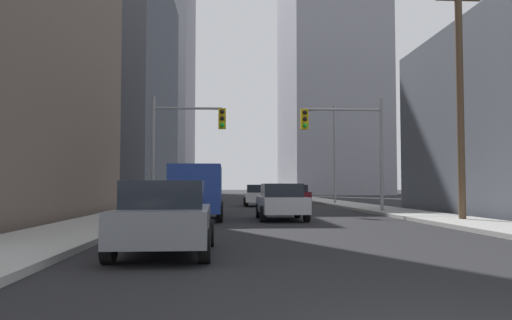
% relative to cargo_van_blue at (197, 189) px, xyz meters
% --- Properties ---
extents(sidewalk_left, '(2.82, 160.00, 0.15)m').
position_rel_cargo_van_blue_xyz_m(sidewalk_left, '(-3.31, 32.32, -1.21)').
color(sidewalk_left, '#9E9E99').
rests_on(sidewalk_left, ground).
extents(sidewalk_right, '(2.82, 160.00, 0.15)m').
position_rel_cargo_van_blue_xyz_m(sidewalk_right, '(10.10, 32.32, -1.21)').
color(sidewalk_right, '#9E9E99').
rests_on(sidewalk_right, ground).
extents(cargo_van_blue, '(2.16, 5.22, 2.26)m').
position_rel_cargo_van_blue_xyz_m(cargo_van_blue, '(0.00, 0.00, 0.00)').
color(cargo_van_blue, navy).
rests_on(cargo_van_blue, ground).
extents(sedan_grey, '(1.95, 4.23, 1.52)m').
position_rel_cargo_van_blue_xyz_m(sedan_grey, '(-0.05, -11.07, -0.52)').
color(sedan_grey, slate).
rests_on(sedan_grey, ground).
extents(sedan_silver, '(1.95, 4.23, 1.52)m').
position_rel_cargo_van_blue_xyz_m(sedan_silver, '(3.52, -0.33, -0.52)').
color(sedan_silver, '#B7BABF').
rests_on(sedan_silver, ground).
extents(sedan_white, '(1.95, 4.23, 1.52)m').
position_rel_cargo_van_blue_xyz_m(sedan_white, '(3.47, 14.76, -0.52)').
color(sedan_white, white).
rests_on(sedan_white, ground).
extents(sedan_maroon, '(1.95, 4.24, 1.52)m').
position_rel_cargo_van_blue_xyz_m(sedan_maroon, '(6.80, 19.23, -0.52)').
color(sedan_maroon, maroon).
rests_on(sedan_maroon, ground).
extents(traffic_signal_near_left, '(3.78, 0.44, 6.00)m').
position_rel_cargo_van_blue_xyz_m(traffic_signal_near_left, '(-0.90, 4.47, 2.76)').
color(traffic_signal_near_left, gray).
rests_on(traffic_signal_near_left, ground).
extents(traffic_signal_near_right, '(4.32, 0.44, 6.00)m').
position_rel_cargo_van_blue_xyz_m(traffic_signal_near_right, '(7.44, 4.47, 2.78)').
color(traffic_signal_near_right, gray).
rests_on(traffic_signal_near_right, ground).
extents(utility_pole_right, '(2.20, 0.28, 10.24)m').
position_rel_cargo_van_blue_xyz_m(utility_pole_right, '(10.39, -2.29, 4.11)').
color(utility_pole_right, brown).
rests_on(utility_pole_right, ground).
extents(street_lamp_right, '(2.14, 0.32, 7.50)m').
position_rel_cargo_van_blue_xyz_m(street_lamp_right, '(9.07, 16.55, 3.22)').
color(street_lamp_right, gray).
rests_on(street_lamp_right, ground).
extents(building_left_mid_office, '(16.88, 26.50, 23.37)m').
position_rel_cargo_van_blue_xyz_m(building_left_mid_office, '(-13.39, 30.88, 10.40)').
color(building_left_mid_office, '#4C515B').
rests_on(building_left_mid_office, ground).
extents(building_left_far_tower, '(17.93, 26.36, 62.95)m').
position_rel_cargo_van_blue_xyz_m(building_left_far_tower, '(-14.36, 74.96, 30.19)').
color(building_left_far_tower, '#93939E').
rests_on(building_left_far_tower, ground).
extents(building_right_far_highrise, '(15.66, 29.87, 49.74)m').
position_rel_cargo_van_blue_xyz_m(building_right_far_highrise, '(19.95, 71.86, 23.58)').
color(building_right_far_highrise, '#93939E').
rests_on(building_right_far_highrise, ground).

